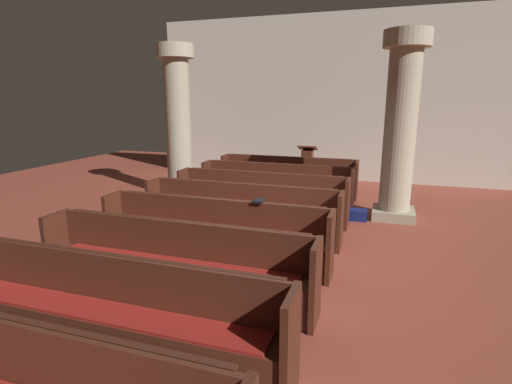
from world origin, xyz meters
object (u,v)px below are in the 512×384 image
pew_row_1 (276,184)px  pew_row_6 (111,308)px  pew_row_0 (288,175)px  pew_row_2 (261,195)px  pew_row_3 (241,210)px  pillar_aisle_side (401,125)px  kneeler_box_navy (358,215)px  lectern (307,169)px  pew_row_5 (174,261)px  pew_row_4 (213,231)px  pillar_far_side (178,120)px  hymn_book (259,201)px

pew_row_1 → pew_row_6: (0.00, -5.44, 0.00)m
pew_row_0 → pew_row_2: size_ratio=1.00×
pew_row_3 → pillar_aisle_side: pillar_aisle_side is taller
pillar_aisle_side → kneeler_box_navy: bearing=-151.8°
pillar_aisle_side → lectern: size_ratio=3.17×
pew_row_0 → pew_row_5: bearing=-90.0°
pew_row_4 → pew_row_6: 2.18m
pew_row_2 → pew_row_6: same height
pew_row_1 → pew_row_3: size_ratio=1.00×
pew_row_0 → pew_row_1: bearing=-90.0°
pew_row_4 → kneeler_box_navy: bearing=56.6°
pew_row_4 → kneeler_box_navy: (1.78, 2.71, -0.37)m
kneeler_box_navy → lectern: bearing=119.5°
pew_row_0 → pillar_far_side: pillar_far_side is taller
pew_row_5 → pew_row_6: same height
pew_row_2 → pillar_far_side: size_ratio=0.96×
pew_row_6 → pew_row_2: bearing=90.0°
pew_row_0 → pew_row_1: 1.09m
pew_row_4 → pew_row_5: size_ratio=1.00×
pew_row_0 → lectern: lectern is taller
pew_row_1 → kneeler_box_navy: pew_row_1 is taller
pew_row_2 → kneeler_box_navy: (1.78, 0.53, -0.37)m
pew_row_5 → pillar_far_side: pillar_far_side is taller
pillar_aisle_side → pew_row_3: bearing=-141.0°
pew_row_1 → kneeler_box_navy: (1.78, -0.56, -0.37)m
pew_row_2 → lectern: bearing=85.2°
pew_row_1 → pillar_aisle_side: pillar_aisle_side is taller
pillar_far_side → hymn_book: bearing=-47.0°
pew_row_1 → hymn_book: 3.16m
pew_row_5 → pillar_aisle_side: 4.97m
pew_row_3 → hymn_book: bearing=-56.2°
kneeler_box_navy → pew_row_6: bearing=-110.1°
pew_row_6 → lectern: 7.56m
pew_row_4 → hymn_book: hymn_book is taller
pew_row_0 → pew_row_5: same height
pew_row_0 → hymn_book: bearing=-81.8°
pew_row_5 → hymn_book: 1.48m
pew_row_5 → pew_row_0: bearing=90.0°
lectern → kneeler_box_navy: bearing=-60.5°
pew_row_4 → pillar_far_side: (-2.37, 3.38, 1.32)m
pew_row_1 → pew_row_2: 1.09m
pew_row_5 → pew_row_6: 1.09m
pew_row_6 → pew_row_5: bearing=90.0°
pew_row_3 → pillar_aisle_side: 3.38m
pillar_aisle_side → pew_row_5: bearing=-120.4°
pew_row_4 → pew_row_6: bearing=-90.0°
pew_row_3 → kneeler_box_navy: size_ratio=10.02×
pew_row_6 → kneeler_box_navy: bearing=69.9°
pew_row_0 → pillar_aisle_side: 3.05m
pew_row_2 → pew_row_5: size_ratio=1.00×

